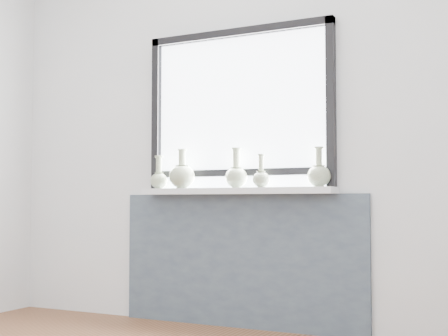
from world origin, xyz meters
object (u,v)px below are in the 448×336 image
at_px(vase_a, 159,178).
at_px(vase_b, 182,175).
at_px(vase_e, 319,174).
at_px(vase_c, 236,175).
at_px(windowsill, 235,191).
at_px(vase_d, 261,178).

relative_size(vase_a, vase_b, 0.86).
relative_size(vase_b, vase_e, 1.08).
bearing_deg(vase_c, windowsill, -149.72).
distance_m(vase_b, vase_c, 0.38).
bearing_deg(vase_d, windowsill, 171.71).
height_order(windowsill, vase_b, vase_b).
relative_size(vase_d, vase_e, 0.86).
height_order(vase_c, vase_d, vase_c).
xyz_separation_m(vase_c, vase_e, (0.55, -0.00, -0.01)).
xyz_separation_m(windowsill, vase_e, (0.56, 0.00, 0.10)).
bearing_deg(vase_c, vase_e, -0.28).
bearing_deg(windowsill, vase_d, -8.29).
distance_m(vase_b, vase_d, 0.57).
bearing_deg(windowsill, vase_b, -175.46).
relative_size(vase_c, vase_e, 1.06).
relative_size(vase_c, vase_d, 1.24).
relative_size(windowsill, vase_c, 5.11).
height_order(windowsill, vase_a, vase_a).
xyz_separation_m(vase_c, vase_d, (0.19, -0.03, -0.02)).
relative_size(vase_a, vase_d, 1.07).
height_order(windowsill, vase_c, vase_c).
relative_size(vase_a, vase_e, 0.92).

